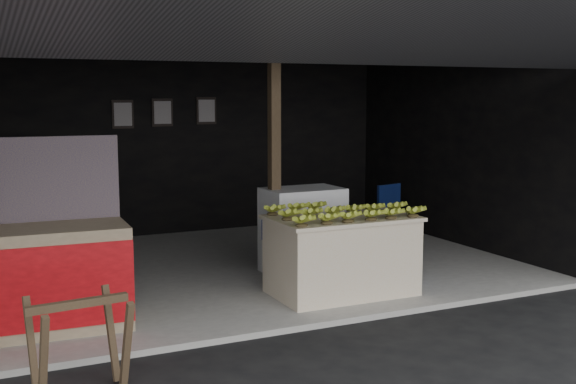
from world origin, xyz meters
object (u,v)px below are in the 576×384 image
water_barrel (391,258)px  banana_table (342,255)px  sawhorse (79,335)px  white_crate (303,230)px  plastic_chair (395,213)px  neighbor_stall (32,274)px

water_barrel → banana_table: bearing=-164.3°
sawhorse → water_barrel: (3.78, 1.60, -0.13)m
white_crate → sawhorse: 3.90m
white_crate → sawhorse: size_ratio=1.37×
plastic_chair → banana_table: bearing=-153.8°
neighbor_stall → water_barrel: neighbor_stall is taller
neighbor_stall → plastic_chair: size_ratio=1.89×
banana_table → neighbor_stall: bearing=178.2°
sawhorse → white_crate: bearing=32.0°
banana_table → sawhorse: banana_table is taller
banana_table → plastic_chair: (1.67, 1.48, 0.12)m
water_barrel → neighbor_stall: bearing=-178.7°
water_barrel → plastic_chair: plastic_chair is taller
banana_table → plastic_chair: plastic_chair is taller
banana_table → white_crate: (0.06, 1.05, 0.09)m
banana_table → neighbor_stall: 3.16m
banana_table → sawhorse: 3.30m
white_crate → water_barrel: size_ratio=1.92×
white_crate → neighbor_stall: bearing=-165.3°
water_barrel → plastic_chair: 1.57m
banana_table → neighbor_stall: size_ratio=0.88×
banana_table → sawhorse: bearing=-154.7°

